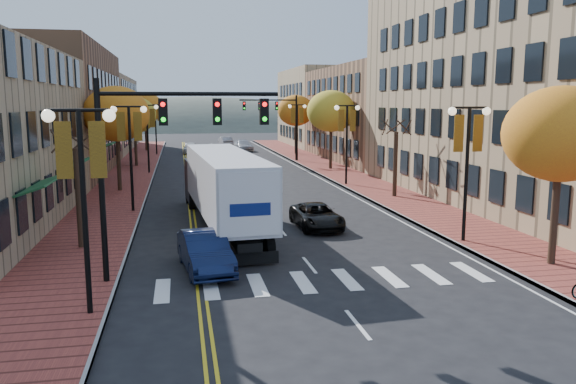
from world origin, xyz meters
TOP-DOWN VIEW (x-y plane):
  - ground at (0.00, 0.00)m, footprint 200.00×200.00m
  - sidewalk_left at (-9.00, 32.50)m, footprint 4.00×85.00m
  - sidewalk_right at (9.00, 32.50)m, footprint 4.00×85.00m
  - building_left_mid at (-17.00, 36.00)m, footprint 12.00×24.00m
  - building_left_far at (-17.00, 61.00)m, footprint 12.00×26.00m
  - building_right_near at (18.50, 16.00)m, footprint 15.00×28.00m
  - building_right_mid at (18.50, 42.00)m, footprint 15.00×24.00m
  - building_right_far at (18.50, 64.00)m, footprint 15.00×20.00m
  - tree_left_a at (-9.00, 8.00)m, footprint 0.28×0.28m
  - tree_left_b at (-9.00, 24.00)m, footprint 4.48×4.48m
  - tree_left_c at (-9.00, 40.00)m, footprint 4.16×4.16m
  - tree_left_d at (-9.00, 58.00)m, footprint 4.61×4.61m
  - tree_right_a at (9.00, 2.00)m, footprint 4.16×4.16m
  - tree_right_b at (9.00, 18.00)m, footprint 0.28×0.28m
  - tree_right_c at (9.00, 34.00)m, footprint 4.48×4.48m
  - tree_right_d at (9.00, 50.00)m, footprint 4.35×4.35m
  - lamp_left_a at (-7.50, 0.00)m, footprint 1.96×0.36m
  - lamp_left_b at (-7.50, 16.00)m, footprint 1.96×0.36m
  - lamp_left_c at (-7.50, 34.00)m, footprint 1.96×0.36m
  - lamp_left_d at (-7.50, 52.00)m, footprint 1.96×0.36m
  - lamp_right_a at (7.50, 6.00)m, footprint 1.96×0.36m
  - lamp_right_b at (7.50, 24.00)m, footprint 1.96×0.36m
  - lamp_right_c at (7.50, 42.00)m, footprint 1.96×0.36m
  - traffic_mast_near at (-5.48, 3.00)m, footprint 6.10×0.35m
  - traffic_mast_far at (5.48, 42.00)m, footprint 6.10×0.34m
  - semi_truck at (-2.81, 11.32)m, footprint 3.48×15.50m
  - navy_sedan at (-3.98, 4.04)m, footprint 2.11×4.61m
  - black_suv at (1.84, 10.34)m, footprint 2.15×4.44m
  - car_far_white at (-3.53, 54.17)m, footprint 1.84×4.20m
  - car_far_silver at (3.34, 56.50)m, footprint 2.43×5.05m
  - car_far_oncoming at (1.69, 64.56)m, footprint 2.04×4.41m

SIDE VIEW (x-z plane):
  - ground at x=0.00m, z-range 0.00..0.00m
  - sidewalk_left at x=-9.00m, z-range 0.00..0.15m
  - sidewalk_right at x=9.00m, z-range 0.00..0.15m
  - black_suv at x=1.84m, z-range 0.00..1.22m
  - car_far_oncoming at x=1.69m, z-range 0.00..1.40m
  - car_far_white at x=-3.53m, z-range 0.00..1.41m
  - car_far_silver at x=3.34m, z-range 0.00..1.42m
  - navy_sedan at x=-3.98m, z-range 0.00..1.47m
  - semi_truck at x=-2.81m, z-range 0.32..4.17m
  - tree_left_a at x=-9.00m, z-range 0.15..4.35m
  - tree_right_b at x=9.00m, z-range 0.15..4.35m
  - lamp_left_a at x=-7.50m, z-range 1.27..7.32m
  - lamp_left_b at x=-7.50m, z-range 1.27..7.32m
  - lamp_left_c at x=-7.50m, z-range 1.27..7.32m
  - lamp_left_d at x=-7.50m, z-range 1.27..7.32m
  - lamp_right_a at x=7.50m, z-range 1.27..7.32m
  - lamp_right_b at x=7.50m, z-range 1.27..7.32m
  - lamp_right_c at x=7.50m, z-range 1.27..7.32m
  - building_left_far at x=-17.00m, z-range 0.00..9.50m
  - traffic_mast_near at x=-5.48m, z-range 1.42..8.42m
  - traffic_mast_far at x=5.48m, z-range 1.42..8.42m
  - building_right_mid at x=18.50m, z-range 0.00..10.00m
  - tree_left_c at x=-9.00m, z-range 1.71..8.40m
  - tree_right_a at x=9.00m, z-range 1.71..8.40m
  - tree_right_d at x=9.00m, z-range 1.79..8.79m
  - tree_left_b at x=-9.00m, z-range 1.84..9.05m
  - tree_right_c at x=9.00m, z-range 1.84..9.05m
  - building_left_mid at x=-17.00m, z-range 0.00..11.00m
  - building_right_far at x=18.50m, z-range 0.00..11.00m
  - tree_left_d at x=-9.00m, z-range 1.89..9.31m
  - building_right_near at x=18.50m, z-range 0.00..15.00m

